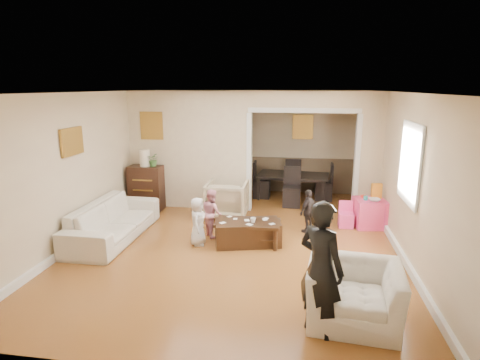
% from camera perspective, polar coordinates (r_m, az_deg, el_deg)
% --- Properties ---
extents(floor, '(7.00, 7.00, 0.00)m').
position_cam_1_polar(floor, '(7.25, -0.24, -8.46)').
color(floor, '#A7672B').
rests_on(floor, ground).
extents(partition_left, '(2.75, 0.18, 2.60)m').
position_cam_1_polar(partition_left, '(8.90, -7.22, 4.23)').
color(partition_left, beige).
rests_on(partition_left, ground).
extents(partition_right, '(0.55, 0.18, 2.60)m').
position_cam_1_polar(partition_right, '(8.68, 18.08, 3.45)').
color(partition_right, beige).
rests_on(partition_right, ground).
extents(partition_header, '(2.22, 0.18, 0.35)m').
position_cam_1_polar(partition_header, '(8.45, 9.23, 11.36)').
color(partition_header, beige).
rests_on(partition_header, partition_right).
extents(window_pane, '(0.03, 0.95, 1.10)m').
position_cam_1_polar(window_pane, '(6.57, 23.39, 2.21)').
color(window_pane, white).
rests_on(window_pane, ground).
extents(framed_art_partition, '(0.45, 0.03, 0.55)m').
position_cam_1_polar(framed_art_partition, '(9.00, -12.61, 7.65)').
color(framed_art_partition, brown).
rests_on(framed_art_partition, partition_left).
extents(framed_art_sofa_wall, '(0.03, 0.55, 0.40)m').
position_cam_1_polar(framed_art_sofa_wall, '(7.18, -23.05, 5.13)').
color(framed_art_sofa_wall, brown).
extents(framed_art_alcove, '(0.45, 0.03, 0.55)m').
position_cam_1_polar(framed_art_alcove, '(10.14, 9.04, 7.56)').
color(framed_art_alcove, brown).
extents(sofa, '(0.90, 2.28, 0.66)m').
position_cam_1_polar(sofa, '(7.54, -17.75, -5.57)').
color(sofa, white).
rests_on(sofa, ground).
extents(armchair_back, '(0.83, 0.85, 0.77)m').
position_cam_1_polar(armchair_back, '(8.29, -1.88, -2.82)').
color(armchair_back, tan).
rests_on(armchair_back, ground).
extents(armchair_front, '(1.15, 1.03, 0.69)m').
position_cam_1_polar(armchair_front, '(4.96, 16.06, -15.47)').
color(armchair_front, white).
rests_on(armchair_front, ground).
extents(dresser, '(0.72, 0.41, 0.99)m').
position_cam_1_polar(dresser, '(9.02, -13.32, -1.12)').
color(dresser, black).
rests_on(dresser, ground).
extents(table_lamp, '(0.22, 0.22, 0.36)m').
position_cam_1_polar(table_lamp, '(8.88, -13.56, 3.11)').
color(table_lamp, beige).
rests_on(table_lamp, dresser).
extents(potted_plant, '(0.27, 0.23, 0.30)m').
position_cam_1_polar(potted_plant, '(8.82, -12.34, 2.89)').
color(potted_plant, '#3F6F31').
rests_on(potted_plant, dresser).
extents(coffee_table, '(1.21, 0.81, 0.42)m').
position_cam_1_polar(coffee_table, '(6.96, 1.11, -7.59)').
color(coffee_table, '#3A2412').
rests_on(coffee_table, ground).
extents(coffee_cup, '(0.11, 0.11, 0.09)m').
position_cam_1_polar(coffee_cup, '(6.81, 1.90, -5.80)').
color(coffee_cup, silver).
rests_on(coffee_cup, coffee_table).
extents(play_table, '(0.65, 0.65, 0.55)m').
position_cam_1_polar(play_table, '(8.19, 18.14, -4.53)').
color(play_table, '#F03F77').
rests_on(play_table, ground).
extents(cereal_box, '(0.21, 0.10, 0.30)m').
position_cam_1_polar(cereal_box, '(8.19, 19.07, -1.50)').
color(cereal_box, yellow).
rests_on(cereal_box, play_table).
extents(cyan_cup, '(0.08, 0.08, 0.08)m').
position_cam_1_polar(cyan_cup, '(8.04, 17.65, -2.48)').
color(cyan_cup, '#23AFA4').
rests_on(cyan_cup, play_table).
extents(toy_block, '(0.10, 0.09, 0.05)m').
position_cam_1_polar(toy_block, '(8.20, 17.33, -2.26)').
color(toy_block, red).
rests_on(toy_block, play_table).
extents(play_bowl, '(0.25, 0.25, 0.05)m').
position_cam_1_polar(play_bowl, '(8.00, 18.78, -2.74)').
color(play_bowl, silver).
rests_on(play_bowl, play_table).
extents(dining_table, '(1.79, 1.12, 0.60)m').
position_cam_1_polar(dining_table, '(9.77, 7.54, -0.96)').
color(dining_table, black).
rests_on(dining_table, ground).
extents(adult_person, '(0.67, 0.64, 1.54)m').
position_cam_1_polar(adult_person, '(4.49, 11.56, -12.35)').
color(adult_person, black).
rests_on(adult_person, ground).
extents(child_kneel_a, '(0.30, 0.43, 0.85)m').
position_cam_1_polar(child_kneel_a, '(6.90, -6.10, -5.94)').
color(child_kneel_a, silver).
rests_on(child_kneel_a, ground).
extents(child_kneel_b, '(0.52, 0.54, 0.88)m').
position_cam_1_polar(child_kneel_b, '(7.28, -4.06, -4.73)').
color(child_kneel_b, pink).
rests_on(child_kneel_b, ground).
extents(child_toddler, '(0.45, 0.51, 0.83)m').
position_cam_1_polar(child_toddler, '(7.55, 9.83, -4.43)').
color(child_toddler, black).
rests_on(child_toddler, ground).
extents(craft_papers, '(0.96, 0.49, 0.00)m').
position_cam_1_polar(craft_papers, '(6.90, 1.17, -5.90)').
color(craft_papers, white).
rests_on(craft_papers, coffee_table).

